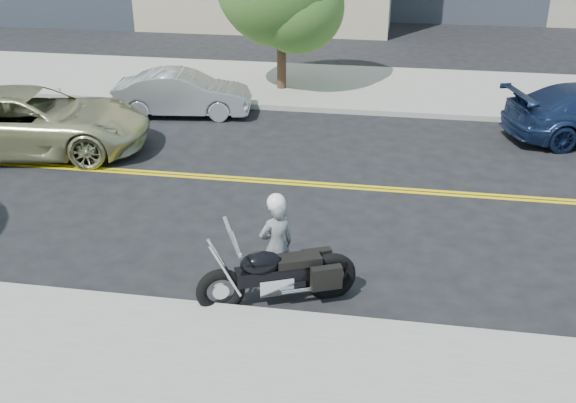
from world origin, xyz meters
The scene contains 6 objects.
ground_plane centered at (0.00, 0.00, 0.00)m, with size 120.00×120.00×0.00m, color black.
sidewalk_far centered at (0.00, 7.50, 0.07)m, with size 60.00×5.00×0.15m, color #9E9B91.
motorcyclist centered at (-0.12, -4.25, 0.85)m, with size 0.70×0.66×1.71m.
motorcycle centered at (-0.03, -4.60, 0.75)m, with size 2.45×0.75×1.49m, color black, non-canonical shape.
suv centered at (-7.05, 0.85, 0.77)m, with size 2.56×5.55×1.54m, color #B3B283.
parked_car_silver centered at (-4.34, 4.20, 0.62)m, with size 1.32×3.77×1.24m, color #B1B3B9.
Camera 1 is at (1.60, -13.35, 6.01)m, focal length 42.00 mm.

